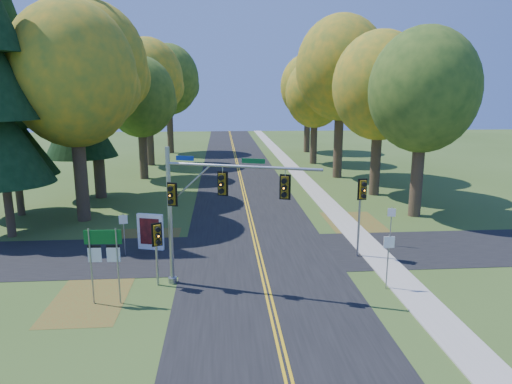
{
  "coord_description": "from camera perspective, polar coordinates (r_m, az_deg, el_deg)",
  "views": [
    {
      "loc": [
        -1.92,
        -21.19,
        8.48
      ],
      "look_at": [
        -0.07,
        2.73,
        3.2
      ],
      "focal_mm": 32.0,
      "sensor_mm": 36.0,
      "label": 1
    }
  ],
  "objects": [
    {
      "name": "tree_w_e",
      "position": [
        65.67,
        -10.85,
        13.59
      ],
      "size": [
        8.4,
        8.4,
        14.97
      ],
      "color": "#38281C",
      "rests_on": "ground"
    },
    {
      "name": "sidewalk_east",
      "position": [
        24.21,
        15.65,
        -8.5
      ],
      "size": [
        1.6,
        160.0,
        0.06
      ],
      "primitive_type": "cube",
      "color": "#9E998E",
      "rests_on": "ground"
    },
    {
      "name": "centerline_left",
      "position": [
        22.88,
        0.45,
        -9.27
      ],
      "size": [
        0.1,
        160.0,
        0.01
      ],
      "primitive_type": "cube",
      "color": "gold",
      "rests_on": "road_main"
    },
    {
      "name": "tree_w_b",
      "position": [
        38.78,
        -19.71,
        14.5
      ],
      "size": [
        8.6,
        8.6,
        15.38
      ],
      "color": "#38281C",
      "rests_on": "ground"
    },
    {
      "name": "pine_c",
      "position": [
        38.82,
        -21.62,
        13.36
      ],
      "size": [
        5.6,
        5.6,
        20.56
      ],
      "color": "#38281C",
      "rests_on": "ground"
    },
    {
      "name": "tree_w_a",
      "position": [
        31.94,
        -21.79,
        13.36
      ],
      "size": [
        8.0,
        8.0,
        14.15
      ],
      "color": "#38281C",
      "rests_on": "ground"
    },
    {
      "name": "tree_w_c",
      "position": [
        46.29,
        -14.18,
        11.38
      ],
      "size": [
        6.8,
        6.8,
        11.91
      ],
      "color": "#38281C",
      "rests_on": "ground"
    },
    {
      "name": "tree_e_e",
      "position": [
        65.94,
        6.58,
        12.95
      ],
      "size": [
        7.8,
        7.8,
        13.74
      ],
      "color": "#38281C",
      "rests_on": "ground"
    },
    {
      "name": "tree_w_d",
      "position": [
        55.0,
        -13.37,
        13.44
      ],
      "size": [
        8.2,
        8.2,
        14.56
      ],
      "color": "#38281C",
      "rests_on": "ground"
    },
    {
      "name": "ground",
      "position": [
        22.9,
        0.71,
        -9.32
      ],
      "size": [
        160.0,
        160.0,
        0.0
      ],
      "primitive_type": "plane",
      "color": "#354F1C",
      "rests_on": "ground"
    },
    {
      "name": "ped_signal_pole",
      "position": [
        20.39,
        -12.27,
        -5.82
      ],
      "size": [
        0.44,
        0.53,
        2.96
      ],
      "rotation": [
        0.0,
        0.0,
        0.4
      ],
      "color": "#96999E",
      "rests_on": "ground"
    },
    {
      "name": "reg_sign_e_south",
      "position": [
        20.68,
        16.22,
        -7.21
      ],
      "size": [
        0.48,
        0.07,
        2.5
      ],
      "rotation": [
        0.0,
        0.0,
        -0.01
      ],
      "color": "gray",
      "rests_on": "ground"
    },
    {
      "name": "reg_sign_w",
      "position": [
        24.89,
        -16.21,
        -4.22
      ],
      "size": [
        0.44,
        0.1,
        2.29
      ],
      "rotation": [
        0.0,
        0.0,
        0.16
      ],
      "color": "gray",
      "rests_on": "ground"
    },
    {
      "name": "tree_e_d",
      "position": [
        55.2,
        7.43,
        12.06
      ],
      "size": [
        7.0,
        7.0,
        12.32
      ],
      "color": "#38281C",
      "rests_on": "ground"
    },
    {
      "name": "route_sign_cluster",
      "position": [
        19.36,
        -18.5,
        -6.99
      ],
      "size": [
        1.5,
        0.15,
        3.21
      ],
      "rotation": [
        0.0,
        0.0,
        -0.05
      ],
      "color": "gray",
      "rests_on": "ground"
    },
    {
      "name": "road_main",
      "position": [
        22.9,
        0.71,
        -9.3
      ],
      "size": [
        8.0,
        160.0,
        0.02
      ],
      "primitive_type": "cube",
      "color": "black",
      "rests_on": "ground"
    },
    {
      "name": "tree_e_b",
      "position": [
        38.96,
        15.27,
        12.6
      ],
      "size": [
        7.6,
        7.6,
        13.33
      ],
      "color": "#38281C",
      "rests_on": "ground"
    },
    {
      "name": "leaf_patch_w_far",
      "position": [
        20.83,
        -20.03,
        -12.4
      ],
      "size": [
        3.0,
        5.0,
        0.0
      ],
      "primitive_type": "cube",
      "color": "brown",
      "rests_on": "ground"
    },
    {
      "name": "tree_e_a",
      "position": [
        32.85,
        20.25,
        11.76
      ],
      "size": [
        7.2,
        7.2,
        12.73
      ],
      "color": "#38281C",
      "rests_on": "ground"
    },
    {
      "name": "reg_sign_e_north",
      "position": [
        26.45,
        16.55,
        -3.31
      ],
      "size": [
        0.41,
        0.2,
        2.26
      ],
      "rotation": [
        0.0,
        0.0,
        -0.4
      ],
      "color": "gray",
      "rests_on": "ground"
    },
    {
      "name": "east_signal_pole",
      "position": [
        23.78,
        13.06,
        -0.76
      ],
      "size": [
        0.49,
        0.56,
        4.21
      ],
      "rotation": [
        0.0,
        0.0,
        0.09
      ],
      "color": "gray",
      "rests_on": "ground"
    },
    {
      "name": "leaf_patch_e",
      "position": [
        29.78,
        12.84,
        -4.44
      ],
      "size": [
        3.5,
        8.0,
        0.0
      ],
      "primitive_type": "cube",
      "color": "brown",
      "rests_on": "ground"
    },
    {
      "name": "road_cross",
      "position": [
        24.76,
        0.29,
        -7.59
      ],
      "size": [
        60.0,
        6.0,
        0.02
      ],
      "primitive_type": "cube",
      "color": "black",
      "rests_on": "ground"
    },
    {
      "name": "info_kiosk",
      "position": [
        25.61,
        -13.05,
        -4.89
      ],
      "size": [
        1.45,
        0.61,
        2.01
      ],
      "rotation": [
        0.0,
        0.0,
        -0.29
      ],
      "color": "white",
      "rests_on": "ground"
    },
    {
      "name": "centerline_right",
      "position": [
        22.9,
        0.96,
        -9.26
      ],
      "size": [
        0.1,
        160.0,
        0.01
      ],
      "primitive_type": "cube",
      "color": "gold",
      "rests_on": "road_main"
    },
    {
      "name": "leaf_patch_w_near",
      "position": [
        26.97,
        -14.06,
        -6.29
      ],
      "size": [
        4.0,
        6.0,
        0.0
      ],
      "primitive_type": "cube",
      "color": "brown",
      "rests_on": "ground"
    },
    {
      "name": "tree_e_c",
      "position": [
        46.45,
        10.66,
        14.9
      ],
      "size": [
        8.8,
        8.8,
        15.79
      ],
      "color": "#38281C",
      "rests_on": "ground"
    },
    {
      "name": "pine_b",
      "position": [
        35.13,
        -28.56,
        10.42
      ],
      "size": [
        5.6,
        5.6,
        17.31
      ],
      "color": "#38281C",
      "rests_on": "ground"
    },
    {
      "name": "traffic_mast",
      "position": [
        19.5,
        -6.38,
        -1.0
      ],
      "size": [
        6.48,
        2.46,
        6.2
      ],
      "rotation": [
        0.0,
        0.0,
        -0.34
      ],
      "color": "#96989E",
      "rests_on": "ground"
    }
  ]
}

